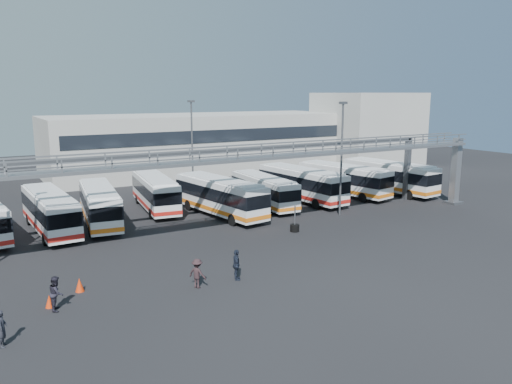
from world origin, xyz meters
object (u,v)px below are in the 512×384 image
pedestrian_d (236,265)px  cone_left (49,301)px  bus_9 (389,176)px  bus_8 (343,179)px  bus_6 (264,190)px  cone_right (80,285)px  light_pole_mid (342,153)px  tire_stack (295,227)px  pedestrian_a (2,328)px  pedestrian_b (56,293)px  light_pole_back (192,143)px  pedestrian_c (197,273)px  bus_2 (50,210)px  bus_5 (220,195)px  bus_3 (99,204)px  bus_4 (155,191)px  bus_7 (302,183)px

pedestrian_d → cone_left: pedestrian_d is taller
cone_left → bus_9: bearing=19.8°
bus_8 → pedestrian_d: bus_8 is taller
bus_6 → cone_right: (-19.92, -13.10, -1.30)m
light_pole_mid → tire_stack: (-6.68, -2.50, -5.37)m
pedestrian_a → pedestrian_b: bearing=-29.1°
pedestrian_d → pedestrian_a: bearing=120.1°
light_pole_back → tire_stack: light_pole_back is taller
pedestrian_b → pedestrian_c: size_ratio=1.05×
bus_2 → bus_5: bearing=-10.4°
bus_8 → bus_6: bearing=170.6°
bus_8 → bus_9: bus_9 is taller
pedestrian_b → bus_6: bearing=-40.6°
bus_2 → bus_9: bearing=-5.8°
bus_3 → cone_right: 14.99m
pedestrian_b → pedestrian_d: bearing=-81.0°
bus_9 → tire_stack: bearing=-163.1°
bus_8 → pedestrian_c: bearing=-157.2°
pedestrian_a → pedestrian_d: (12.59, 1.90, 0.08)m
bus_5 → pedestrian_a: (-18.75, -16.66, -1.04)m
pedestrian_a → cone_right: (4.15, 4.74, -0.46)m
light_pole_back → bus_3: bearing=-147.5°
cone_right → pedestrian_c: bearing=-25.3°
bus_6 → tire_stack: bearing=-102.5°
bus_4 → bus_6: 10.42m
pedestrian_d → bus_5: bearing=-1.1°
bus_4 → pedestrian_a: size_ratio=6.42×
bus_2 → pedestrian_b: bearing=-100.2°
bus_5 → cone_left: size_ratio=16.91×
light_pole_back → bus_2: bearing=-153.2°
bus_2 → bus_4: 10.37m
bus_6 → pedestrian_a: (-24.07, -17.84, -0.84)m
light_pole_back → bus_7: size_ratio=0.89×
light_pole_back → bus_3: size_ratio=0.93×
bus_3 → cone_left: 16.92m
bus_5 → bus_7: size_ratio=1.00×
bus_3 → bus_5: size_ratio=0.95×
bus_5 → pedestrian_b: bus_5 is taller
bus_4 → pedestrian_d: bearing=-88.2°
tire_stack → pedestrian_c: bearing=-148.8°
bus_3 → pedestrian_d: 17.56m
light_pole_mid → bus_8: bearing=48.2°
light_pole_mid → bus_4: light_pole_mid is taller
bus_3 → tire_stack: 16.50m
bus_3 → pedestrian_a: (-8.62, -18.98, -0.94)m
bus_6 → bus_9: bus_9 is taller
bus_3 → cone_right: bus_3 is taller
light_pole_back → bus_2: 17.95m
cone_left → cone_right: cone_right is taller
light_pole_mid → pedestrian_c: 21.07m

